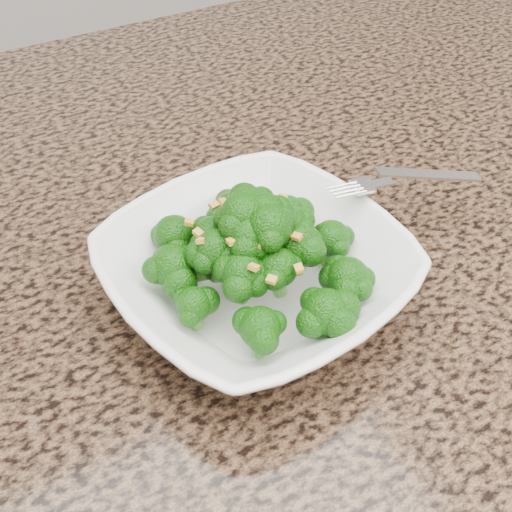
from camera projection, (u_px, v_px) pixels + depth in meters
cabinet at (220, 490)px, 0.92m from camera, size 1.55×0.95×0.87m
granite_counter at (202, 267)px, 0.61m from camera, size 1.64×1.04×0.03m
bowl at (256, 273)px, 0.55m from camera, size 0.28×0.28×0.06m
broccoli_pile at (256, 216)px, 0.50m from camera, size 0.22×0.22×0.07m
garlic_topping at (256, 179)px, 0.48m from camera, size 0.13×0.13×0.01m
fork at (384, 182)px, 0.58m from camera, size 0.18×0.08×0.01m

